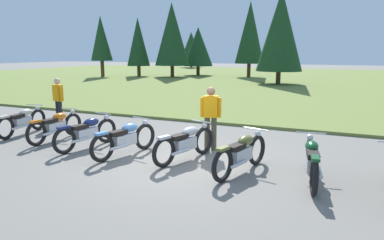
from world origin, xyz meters
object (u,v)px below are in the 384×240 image
at_px(motorcycle_orange, 56,126).
at_px(rider_with_back_turned, 211,115).
at_px(motorcycle_british_green, 312,160).
at_px(motorcycle_sky_blue, 125,138).
at_px(motorcycle_silver, 185,142).
at_px(motorcycle_cream, 23,121).
at_px(rider_in_hivis_vest, 58,99).
at_px(motorcycle_navy, 87,132).
at_px(motorcycle_olive, 241,153).

bearing_deg(motorcycle_orange, rider_with_back_turned, 10.99).
bearing_deg(motorcycle_british_green, motorcycle_sky_blue, 179.96).
relative_size(motorcycle_orange, rider_with_back_turned, 1.26).
relative_size(motorcycle_sky_blue, motorcycle_silver, 1.01).
height_order(motorcycle_cream, motorcycle_orange, same).
height_order(motorcycle_silver, rider_in_hivis_vest, rider_in_hivis_vest).
relative_size(motorcycle_navy, motorcycle_silver, 1.02).
bearing_deg(motorcycle_sky_blue, motorcycle_orange, 170.49).
bearing_deg(motorcycle_silver, rider_in_hivis_vest, 162.09).
xyz_separation_m(motorcycle_orange, motorcycle_olive, (5.75, -0.54, 0.00)).
height_order(motorcycle_cream, motorcycle_sky_blue, same).
bearing_deg(motorcycle_orange, rider_in_hivis_vest, 131.84).
bearing_deg(motorcycle_navy, motorcycle_olive, -3.29).
bearing_deg(motorcycle_olive, rider_with_back_turned, 131.31).
height_order(motorcycle_cream, motorcycle_navy, same).
bearing_deg(motorcycle_sky_blue, rider_with_back_turned, 36.98).
distance_m(motorcycle_navy, rider_in_hivis_vest, 3.49).
bearing_deg(motorcycle_cream, motorcycle_silver, -3.55).
relative_size(motorcycle_silver, rider_with_back_turned, 1.22).
bearing_deg(motorcycle_cream, motorcycle_olive, -5.36).
distance_m(motorcycle_british_green, rider_with_back_turned, 3.02).
bearing_deg(rider_in_hivis_vest, motorcycle_sky_blue, -26.52).
relative_size(motorcycle_cream, motorcycle_sky_blue, 1.02).
height_order(motorcycle_orange, motorcycle_sky_blue, same).
height_order(motorcycle_silver, rider_with_back_turned, rider_with_back_turned).
relative_size(motorcycle_orange, motorcycle_navy, 1.01).
distance_m(motorcycle_navy, motorcycle_british_green, 5.78).
bearing_deg(motorcycle_silver, motorcycle_orange, 177.07).
bearing_deg(rider_in_hivis_vest, motorcycle_orange, -48.16).
relative_size(motorcycle_sky_blue, motorcycle_olive, 1.00).
relative_size(motorcycle_sky_blue, rider_in_hivis_vest, 1.23).
bearing_deg(motorcycle_navy, motorcycle_british_green, -1.69).
xyz_separation_m(motorcycle_navy, motorcycle_silver, (2.89, 0.07, 0.00)).
xyz_separation_m(motorcycle_olive, rider_with_back_turned, (-1.24, 1.42, 0.51)).
relative_size(motorcycle_navy, rider_with_back_turned, 1.25).
relative_size(motorcycle_orange, rider_in_hivis_vest, 1.26).
height_order(motorcycle_british_green, rider_in_hivis_vest, rider_in_hivis_vest).
height_order(motorcycle_navy, motorcycle_british_green, same).
distance_m(motorcycle_navy, motorcycle_olive, 4.37).
bearing_deg(motorcycle_cream, rider_with_back_turned, 6.97).
distance_m(rider_with_back_turned, rider_in_hivis_vest, 6.02).
xyz_separation_m(motorcycle_sky_blue, rider_with_back_turned, (1.77, 1.33, 0.51)).
bearing_deg(motorcycle_sky_blue, motorcycle_british_green, -0.04).
distance_m(motorcycle_cream, rider_with_back_turned, 6.08).
height_order(rider_with_back_turned, rider_in_hivis_vest, same).
height_order(motorcycle_navy, motorcycle_silver, same).
xyz_separation_m(motorcycle_sky_blue, motorcycle_olive, (3.02, -0.08, 0.00)).
height_order(motorcycle_silver, motorcycle_olive, same).
distance_m(motorcycle_olive, rider_in_hivis_vest, 7.56).
distance_m(motorcycle_orange, motorcycle_british_green, 7.18).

